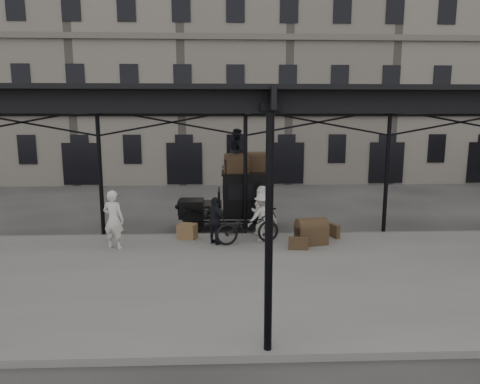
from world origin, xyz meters
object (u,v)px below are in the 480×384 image
at_px(porter_official, 215,221).
at_px(steamer_trunk_platform, 311,233).
at_px(taxi, 238,197).
at_px(porter_left, 114,219).
at_px(bicycle, 248,227).
at_px(steamer_trunk_roof_near, 236,165).

height_order(porter_official, steamer_trunk_platform, porter_official).
xyz_separation_m(taxi, steamer_trunk_platform, (2.28, -2.70, -0.69)).
bearing_deg(steamer_trunk_platform, porter_left, 170.25).
distance_m(taxi, bicycle, 2.63).
bearing_deg(steamer_trunk_roof_near, porter_official, -119.67).
height_order(porter_left, porter_official, porter_left).
relative_size(taxi, bicycle, 1.73).
bearing_deg(steamer_trunk_platform, taxi, 118.35).
distance_m(porter_official, bicycle, 1.07).
height_order(porter_left, bicycle, porter_left).
relative_size(bicycle, steamer_trunk_roof_near, 2.53).
bearing_deg(porter_official, taxi, -62.55).
bearing_deg(bicycle, steamer_trunk_platform, -107.71).
bearing_deg(steamer_trunk_platform, steamer_trunk_roof_near, 122.08).
distance_m(porter_left, steamer_trunk_roof_near, 4.94).
xyz_separation_m(porter_left, bicycle, (4.21, 0.35, -0.37)).
xyz_separation_m(taxi, porter_left, (-3.99, -2.92, -0.13)).
relative_size(taxi, porter_left, 1.97).
bearing_deg(porter_left, bicycle, -159.13).
height_order(steamer_trunk_roof_near, steamer_trunk_platform, steamer_trunk_roof_near).
distance_m(bicycle, steamer_trunk_platform, 2.07).
bearing_deg(taxi, steamer_trunk_platform, -49.89).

